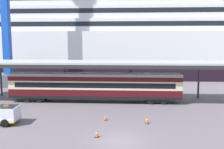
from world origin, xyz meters
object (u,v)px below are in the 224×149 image
at_px(cruise_ship, 190,35).
at_px(traffic_cone_far, 106,117).
at_px(traffic_cone_near, 147,120).
at_px(traffic_cone_mid, 97,134).
at_px(train_carriage, 95,86).

xyz_separation_m(cruise_ship, traffic_cone_far, (-19.09, -41.06, -10.33)).
xyz_separation_m(traffic_cone_near, traffic_cone_mid, (-4.82, -4.00, -0.04)).
bearing_deg(traffic_cone_far, traffic_cone_mid, -94.57).
relative_size(cruise_ship, traffic_cone_near, 174.45).
distance_m(traffic_cone_near, traffic_cone_mid, 6.26).
height_order(cruise_ship, traffic_cone_near, cruise_ship).
relative_size(train_carriage, traffic_cone_far, 37.66).
bearing_deg(traffic_cone_near, traffic_cone_mid, -140.34).
xyz_separation_m(train_carriage, traffic_cone_mid, (1.84, -13.30, -1.98)).
distance_m(traffic_cone_near, traffic_cone_far, 4.52).
bearing_deg(traffic_cone_far, cruise_ship, 65.06).
relative_size(traffic_cone_near, traffic_cone_far, 1.17).
bearing_deg(traffic_cone_mid, traffic_cone_far, 85.43).
height_order(traffic_cone_mid, traffic_cone_far, traffic_cone_mid).
bearing_deg(traffic_cone_mid, traffic_cone_near, 39.66).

